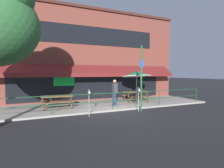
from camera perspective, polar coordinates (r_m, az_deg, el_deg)
name	(u,v)px	position (r m, az deg, el deg)	size (l,w,h in m)	color
ground_plane	(114,112)	(10.26, 0.79, -8.97)	(120.00, 120.00, 0.00)	#232326
patio_deck	(102,105)	(12.07, -3.13, -6.84)	(15.00, 4.00, 0.10)	#9E998E
restaurant_building	(93,55)	(14.05, -6.38, 9.24)	(15.00, 1.60, 7.30)	brown
patio_railing	(112,97)	(10.39, 0.12, -4.34)	(13.84, 0.04, 0.97)	#194723
picnic_table_left	(57,98)	(11.09, -17.56, -4.49)	(1.80, 1.42, 0.76)	brown
picnic_table_centre	(136,93)	(13.29, 7.83, -3.05)	(1.80, 1.42, 0.76)	brown
patio_umbrella_centre	(137,74)	(13.14, 8.06, 3.31)	(2.14, 2.14, 2.39)	#B7B2A8
pedestrian_walking	(115,91)	(11.33, 0.88, -2.37)	(0.25, 0.62, 1.71)	navy
parking_meter_near	(89,94)	(8.96, -7.52, -3.38)	(0.15, 0.16, 1.42)	gray
parking_meter_far	(138,92)	(10.17, 8.63, -2.57)	(0.15, 0.16, 1.42)	gray
street_sign_pole	(141,77)	(10.36, 9.57, 2.12)	(0.28, 0.09, 3.84)	#1E6033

